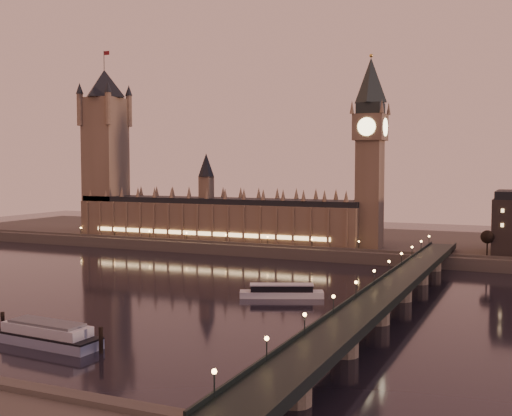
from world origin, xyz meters
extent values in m
plane|color=black|center=(0.00, 0.00, 0.00)|extent=(700.00, 700.00, 0.00)
cube|color=#423D35|center=(30.00, 165.00, 3.00)|extent=(560.00, 130.00, 6.00)
cube|color=brown|center=(-40.00, 121.00, 17.00)|extent=(180.00, 26.00, 22.00)
cube|color=black|center=(-40.00, 121.00, 29.60)|extent=(180.00, 22.00, 3.20)
cube|color=#FFCC7F|center=(-40.00, 107.50, 11.00)|extent=(153.00, 0.25, 2.20)
cube|color=brown|center=(-120.00, 121.00, 50.00)|extent=(22.00, 22.00, 88.00)
cone|color=black|center=(-120.00, 121.00, 103.00)|extent=(31.68, 31.68, 18.00)
cylinder|color=black|center=(-120.00, 121.00, 118.00)|extent=(0.44, 0.44, 12.00)
cube|color=maroon|center=(-117.80, 121.00, 122.50)|extent=(4.00, 0.15, 2.50)
cube|color=brown|center=(54.00, 121.00, 35.00)|extent=(13.00, 13.00, 58.00)
cube|color=brown|center=(54.00, 121.00, 71.00)|extent=(16.00, 16.00, 14.00)
cylinder|color=#FFEAA5|center=(54.00, 112.82, 71.00)|extent=(9.60, 0.35, 9.60)
cylinder|color=#FFEAA5|center=(45.82, 121.00, 71.00)|extent=(0.35, 9.60, 9.60)
cube|color=black|center=(54.00, 121.00, 81.00)|extent=(13.00, 13.00, 6.00)
cone|color=black|center=(54.00, 121.00, 96.00)|extent=(17.68, 17.68, 24.00)
sphere|color=gold|center=(54.00, 121.00, 109.00)|extent=(2.00, 2.00, 2.00)
cube|color=black|center=(92.00, 0.00, 8.00)|extent=(13.00, 260.00, 2.00)
cube|color=black|center=(85.70, 0.00, 9.50)|extent=(0.60, 260.00, 1.00)
cube|color=black|center=(98.30, 0.00, 9.50)|extent=(0.60, 260.00, 1.00)
cylinder|color=black|center=(115.38, 109.00, 10.93)|extent=(0.70, 0.70, 9.86)
sphere|color=black|center=(115.38, 109.00, 16.07)|extent=(6.57, 6.57, 6.57)
cube|color=silver|center=(48.44, 6.91, 1.18)|extent=(32.26, 19.05, 2.36)
cube|color=black|center=(48.44, 6.91, 3.53)|extent=(24.09, 14.61, 2.36)
cube|color=silver|center=(48.44, 6.91, 4.92)|extent=(24.79, 15.12, 0.43)
cube|color=#8590A9|center=(12.30, -81.16, 1.37)|extent=(34.16, 11.63, 2.73)
cube|color=black|center=(12.30, -81.16, 2.99)|extent=(34.16, 11.63, 0.53)
cube|color=silver|center=(12.30, -81.16, 4.62)|extent=(27.80, 10.17, 2.73)
cube|color=#595B5E|center=(12.30, -81.16, 6.36)|extent=(23.54, 8.85, 0.74)
cylinder|color=black|center=(-6.57, -78.93, 3.57)|extent=(1.16, 1.16, 7.14)
cylinder|color=black|center=(31.17, -81.39, 3.57)|extent=(1.16, 1.16, 7.14)
camera|label=1|loc=(138.58, -219.67, 50.61)|focal=45.00mm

